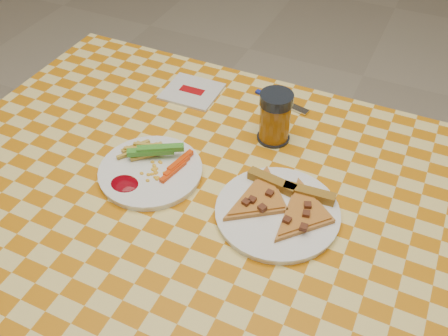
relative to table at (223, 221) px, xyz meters
The scene contains 8 objects.
table is the anchor object (origin of this frame).
plate_left 0.18m from the table, behind, with size 0.21×0.21×0.01m, color white.
plate_right 0.14m from the table, ahead, with size 0.23×0.23×0.01m, color white.
fries_veggies 0.20m from the table, behind, with size 0.18×0.16×0.04m.
pizza_slices 0.15m from the table, ahead, with size 0.23×0.21×0.02m.
drink_glass 0.25m from the table, 83.21° to the left, with size 0.07×0.07×0.12m.
napkin 0.38m from the table, 127.18° to the left, with size 0.14×0.13×0.01m.
fork 0.36m from the table, 90.50° to the left, with size 0.15×0.05×0.01m.
Camera 1 is at (0.29, -0.62, 1.48)m, focal length 40.00 mm.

